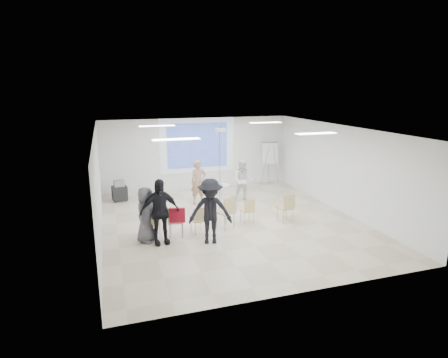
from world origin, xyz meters
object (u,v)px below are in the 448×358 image
object	(u,v)px
pedestal_table	(222,192)
audience_mid	(210,207)
chair_left_mid	(176,219)
chair_center	(227,210)
chair_right_far	(287,206)
laptop	(198,219)
audience_outer	(146,211)
flipchart_easel	(270,153)
chair_left_inner	(199,218)
player_right	(243,178)
audience_left	(159,207)
av_cart	(120,191)
chair_right_inner	(248,209)
player_left	(198,179)
chair_far_left	(151,221)

from	to	relation	value
pedestal_table	audience_mid	distance (m)	3.95
chair_left_mid	audience_mid	xyz separation A→B (m)	(0.85, -0.67, 0.50)
chair_center	chair_right_far	distance (m)	1.99
pedestal_table	chair_center	world-z (taller)	chair_center
laptop	audience_outer	xyz separation A→B (m)	(-1.52, -0.15, 0.43)
chair_right_far	flipchart_easel	xyz separation A→B (m)	(1.51, 4.66, 0.86)
chair_left_inner	flipchart_easel	bearing A→B (deg)	37.06
chair_left_mid	chair_left_inner	bearing A→B (deg)	16.54
player_right	audience_mid	distance (m)	4.09
player_right	chair_center	size ratio (longest dim) A/B	1.78
pedestal_table	audience_left	size ratio (longest dim) A/B	0.32
chair_left_mid	av_cart	size ratio (longest dim) A/B	1.14
pedestal_table	chair_left_mid	size ratio (longest dim) A/B	0.74
chair_left_mid	chair_center	xyz separation A→B (m)	(1.63, 0.22, 0.05)
chair_left_inner	audience_left	size ratio (longest dim) A/B	0.40
audience_mid	chair_right_inner	bearing A→B (deg)	51.45
player_right	audience_mid	bearing A→B (deg)	-99.56
chair_center	chair_right_inner	distance (m)	0.81
pedestal_table	audience_left	world-z (taller)	audience_left
chair_right_far	laptop	xyz separation A→B (m)	(-2.94, -0.03, -0.10)
chair_center	audience_left	world-z (taller)	audience_left
chair_right_far	flipchart_easel	bearing A→B (deg)	63.81
chair_right_far	laptop	bearing A→B (deg)	172.36
chair_left_inner	chair_right_far	world-z (taller)	chair_right_far
pedestal_table	laptop	world-z (taller)	pedestal_table
chair_right_far	chair_left_mid	bearing A→B (deg)	174.08
audience_mid	av_cart	distance (m)	5.42
player_left	audience_left	world-z (taller)	audience_left
chair_right_inner	audience_mid	xyz separation A→B (m)	(-1.56, -1.11, 0.57)
chair_left_inner	av_cart	xyz separation A→B (m)	(-2.08, 4.19, -0.13)
player_right	chair_left_inner	size ratio (longest dim) A/B	2.11
chair_far_left	chair_left_inner	xyz separation A→B (m)	(1.40, -0.01, -0.05)
chair_left_inner	flipchart_easel	size ratio (longest dim) A/B	0.44
audience_outer	player_right	bearing A→B (deg)	-18.83
chair_center	av_cart	xyz separation A→B (m)	(-3.02, 3.99, -0.22)
chair_far_left	audience_left	bearing A→B (deg)	-35.50
player_left	chair_center	distance (m)	2.76
player_left	chair_right_far	size ratio (longest dim) A/B	1.99
pedestal_table	chair_right_far	world-z (taller)	chair_right_far
chair_far_left	chair_right_far	bearing A→B (deg)	24.35
av_cart	chair_far_left	bearing A→B (deg)	-90.00
audience_mid	player_right	bearing A→B (deg)	72.54
audience_mid	flipchart_easel	size ratio (longest dim) A/B	1.09
player_left	flipchart_easel	world-z (taller)	flipchart_easel
player_left	chair_far_left	bearing A→B (deg)	-133.05
player_left	chair_right_far	xyz separation A→B (m)	(2.21, -2.81, -0.38)
pedestal_table	chair_left_mid	world-z (taller)	chair_left_mid
chair_far_left	chair_right_inner	size ratio (longest dim) A/B	1.15
pedestal_table	audience_mid	bearing A→B (deg)	-112.35
chair_far_left	chair_right_far	distance (m)	4.32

